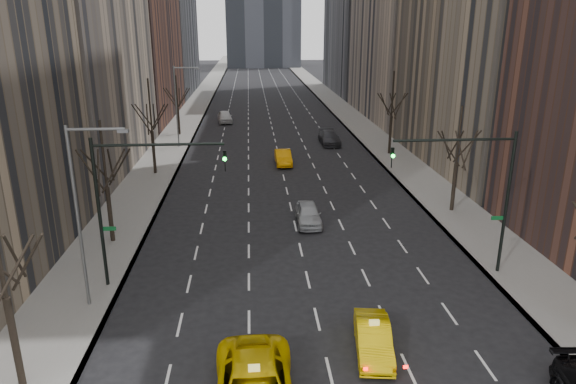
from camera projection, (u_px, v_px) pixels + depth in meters
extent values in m
cube|color=slate|center=(192.00, 112.00, 82.44)|extent=(4.50, 320.00, 0.15)
cube|color=slate|center=(343.00, 110.00, 84.16)|extent=(4.50, 320.00, 0.15)
cylinder|color=black|center=(15.00, 342.00, 19.27)|extent=(0.28, 0.28, 3.78)
cylinder|color=black|center=(15.00, 257.00, 19.11)|extent=(0.42, 1.80, 2.52)
cylinder|color=black|center=(27.00, 263.00, 18.64)|extent=(1.74, 0.72, 2.52)
cylinder|color=black|center=(13.00, 274.00, 17.82)|extent=(1.46, 1.25, 2.52)
cylinder|color=black|center=(110.00, 214.00, 32.57)|extent=(0.28, 0.28, 3.57)
cylinder|color=black|center=(103.00, 155.00, 31.36)|extent=(0.16, 0.16, 4.25)
cylinder|color=black|center=(111.00, 165.00, 32.45)|extent=(0.42, 1.80, 2.52)
cylinder|color=black|center=(119.00, 167.00, 31.98)|extent=(1.74, 0.72, 2.52)
cylinder|color=black|center=(114.00, 171.00, 31.16)|extent=(1.46, 1.25, 2.52)
cylinder|color=black|center=(99.00, 173.00, 30.83)|extent=(0.42, 1.80, 2.52)
cylinder|color=black|center=(90.00, 170.00, 31.30)|extent=(1.74, 0.72, 2.52)
cylinder|color=black|center=(96.00, 167.00, 32.12)|extent=(1.46, 1.25, 2.52)
cylinder|color=black|center=(154.00, 152.00, 47.68)|extent=(0.28, 0.28, 3.99)
cylinder|color=black|center=(150.00, 105.00, 46.33)|extent=(0.16, 0.16, 4.75)
cylinder|color=black|center=(154.00, 116.00, 47.50)|extent=(0.42, 1.80, 2.52)
cylinder|color=black|center=(160.00, 117.00, 47.02)|extent=(1.74, 0.72, 2.52)
cylinder|color=black|center=(157.00, 119.00, 46.20)|extent=(1.46, 1.25, 2.52)
cylinder|color=black|center=(147.00, 119.00, 45.87)|extent=(0.42, 1.80, 2.52)
cylinder|color=black|center=(141.00, 118.00, 46.35)|extent=(1.74, 0.72, 2.52)
cylinder|color=black|center=(145.00, 117.00, 47.16)|extent=(1.46, 1.25, 2.52)
cylinder|color=black|center=(179.00, 121.00, 64.84)|extent=(0.28, 0.28, 3.36)
cylinder|color=black|center=(177.00, 92.00, 63.70)|extent=(0.16, 0.16, 4.00)
cylinder|color=black|center=(179.00, 97.00, 64.76)|extent=(0.42, 1.80, 2.52)
cylinder|color=black|center=(184.00, 98.00, 64.28)|extent=(1.74, 0.72, 2.52)
cylinder|color=black|center=(182.00, 99.00, 63.47)|extent=(1.46, 1.25, 2.52)
cylinder|color=black|center=(175.00, 99.00, 63.13)|extent=(0.42, 1.80, 2.52)
cylinder|color=black|center=(170.00, 98.00, 63.61)|extent=(1.74, 0.72, 2.52)
cylinder|color=black|center=(173.00, 97.00, 64.42)|extent=(1.46, 1.25, 2.52)
cylinder|color=black|center=(454.00, 187.00, 38.06)|extent=(0.28, 0.28, 3.57)
cylinder|color=black|center=(459.00, 135.00, 36.85)|extent=(0.16, 0.16, 4.25)
cylinder|color=black|center=(455.00, 145.00, 37.94)|extent=(0.42, 1.80, 2.52)
cylinder|color=black|center=(467.00, 146.00, 37.46)|extent=(1.74, 0.72, 2.52)
cylinder|color=black|center=(470.00, 149.00, 36.64)|extent=(1.46, 1.25, 2.52)
cylinder|color=black|center=(461.00, 150.00, 36.31)|extent=(0.42, 1.80, 2.52)
cylinder|color=black|center=(449.00, 149.00, 36.79)|extent=(1.74, 0.72, 2.52)
cylinder|color=black|center=(446.00, 146.00, 37.60)|extent=(1.46, 1.25, 2.52)
cylinder|color=black|center=(390.00, 135.00, 55.06)|extent=(0.28, 0.28, 3.99)
cylinder|color=black|center=(393.00, 94.00, 53.70)|extent=(0.16, 0.16, 4.75)
cylinder|color=black|center=(391.00, 104.00, 54.87)|extent=(0.42, 1.80, 2.52)
cylinder|color=black|center=(399.00, 105.00, 54.40)|extent=(1.74, 0.72, 2.52)
cylinder|color=black|center=(400.00, 106.00, 53.58)|extent=(1.46, 1.25, 2.52)
cylinder|color=black|center=(393.00, 106.00, 53.25)|extent=(0.42, 1.80, 2.52)
cylinder|color=black|center=(385.00, 106.00, 53.72)|extent=(1.74, 0.72, 2.52)
cylinder|color=black|center=(385.00, 104.00, 54.54)|extent=(1.46, 1.25, 2.52)
cylinder|color=black|center=(100.00, 214.00, 26.28)|extent=(0.18, 0.18, 8.00)
cylinder|color=black|center=(158.00, 145.00, 25.40)|extent=(6.50, 0.14, 0.14)
imported|color=black|center=(225.00, 161.00, 25.90)|extent=(0.18, 0.22, 1.10)
sphere|color=#0CFF33|center=(225.00, 159.00, 25.69)|extent=(0.20, 0.20, 0.20)
cube|color=#0C5926|center=(109.00, 229.00, 26.56)|extent=(0.70, 0.04, 0.22)
cylinder|color=black|center=(506.00, 204.00, 27.80)|extent=(0.18, 0.18, 8.00)
cylinder|color=black|center=(455.00, 140.00, 26.46)|extent=(6.50, 0.14, 0.14)
imported|color=black|center=(392.00, 158.00, 26.51)|extent=(0.18, 0.22, 1.10)
sphere|color=#0CFF33|center=(393.00, 156.00, 26.29)|extent=(0.20, 0.20, 0.20)
cube|color=#0C5926|center=(497.00, 218.00, 28.02)|extent=(0.70, 0.04, 0.22)
cylinder|color=slate|center=(78.00, 220.00, 24.20)|extent=(0.16, 0.16, 9.00)
cylinder|color=slate|center=(96.00, 129.00, 22.96)|extent=(2.60, 0.14, 0.14)
cube|color=slate|center=(123.00, 131.00, 23.08)|extent=(0.50, 0.22, 0.15)
cylinder|color=slate|center=(176.00, 107.00, 57.39)|extent=(0.16, 0.16, 9.00)
cylinder|color=slate|center=(186.00, 68.00, 56.15)|extent=(2.60, 0.14, 0.14)
cube|color=slate|center=(197.00, 69.00, 56.26)|extent=(0.50, 0.22, 0.15)
imported|color=#EBC104|center=(373.00, 339.00, 21.84)|extent=(1.94, 4.24, 1.35)
imported|color=#A1A4A8|center=(308.00, 214.00, 36.13)|extent=(1.76, 4.26, 1.44)
imported|color=#FF9E05|center=(283.00, 157.00, 51.56)|extent=(1.64, 4.45, 1.46)
imported|color=#303136|center=(329.00, 138.00, 60.35)|extent=(2.26, 5.33, 1.53)
imported|color=silver|center=(225.00, 117.00, 73.89)|extent=(2.46, 5.02, 1.65)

